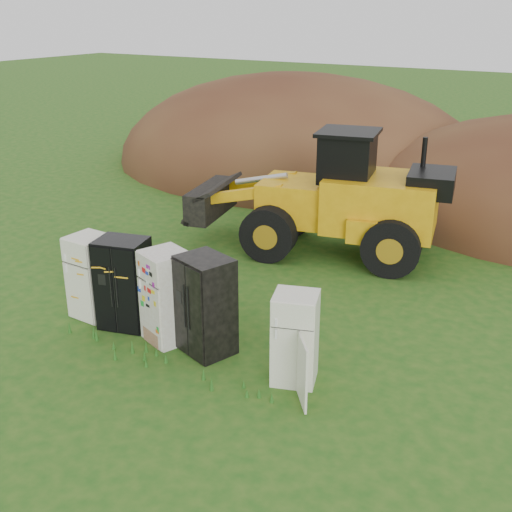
{
  "coord_description": "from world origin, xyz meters",
  "views": [
    {
      "loc": [
        6.88,
        -8.79,
        6.23
      ],
      "look_at": [
        0.36,
        2.0,
        1.28
      ],
      "focal_mm": 45.0,
      "sensor_mm": 36.0,
      "label": 1
    }
  ],
  "objects_px": {
    "fridge_black_side": "(124,283)",
    "fridge_open_door": "(295,338)",
    "fridge_dark_mid": "(206,305)",
    "fridge_leftmost": "(92,276)",
    "fridge_sticker": "(167,296)",
    "wheel_loader": "(314,191)"
  },
  "relations": [
    {
      "from": "fridge_black_side",
      "to": "fridge_open_door",
      "type": "relative_size",
      "value": 1.13
    },
    {
      "from": "fridge_dark_mid",
      "to": "fridge_open_door",
      "type": "height_order",
      "value": "fridge_dark_mid"
    },
    {
      "from": "fridge_open_door",
      "to": "fridge_leftmost",
      "type": "bearing_deg",
      "value": 160.82
    },
    {
      "from": "fridge_sticker",
      "to": "wheel_loader",
      "type": "xyz_separation_m",
      "value": [
        0.22,
        5.96,
        0.72
      ]
    },
    {
      "from": "fridge_open_door",
      "to": "fridge_sticker",
      "type": "bearing_deg",
      "value": 160.89
    },
    {
      "from": "fridge_leftmost",
      "to": "fridge_sticker",
      "type": "xyz_separation_m",
      "value": [
        2.04,
        -0.03,
        0.04
      ]
    },
    {
      "from": "fridge_leftmost",
      "to": "wheel_loader",
      "type": "xyz_separation_m",
      "value": [
        2.26,
        5.93,
        0.75
      ]
    },
    {
      "from": "fridge_open_door",
      "to": "wheel_loader",
      "type": "relative_size",
      "value": 0.24
    },
    {
      "from": "fridge_leftmost",
      "to": "fridge_black_side",
      "type": "xyz_separation_m",
      "value": [
        0.9,
        -0.0,
        0.05
      ]
    },
    {
      "from": "fridge_black_side",
      "to": "fridge_sticker",
      "type": "relative_size",
      "value": 1.01
    },
    {
      "from": "fridge_black_side",
      "to": "fridge_leftmost",
      "type": "bearing_deg",
      "value": 165.19
    },
    {
      "from": "fridge_dark_mid",
      "to": "fridge_black_side",
      "type": "bearing_deg",
      "value": -161.3
    },
    {
      "from": "fridge_leftmost",
      "to": "wheel_loader",
      "type": "relative_size",
      "value": 0.26
    },
    {
      "from": "fridge_leftmost",
      "to": "fridge_sticker",
      "type": "distance_m",
      "value": 2.04
    },
    {
      "from": "fridge_sticker",
      "to": "fridge_leftmost",
      "type": "bearing_deg",
      "value": -159.92
    },
    {
      "from": "fridge_sticker",
      "to": "fridge_open_door",
      "type": "relative_size",
      "value": 1.12
    },
    {
      "from": "fridge_leftmost",
      "to": "fridge_sticker",
      "type": "height_order",
      "value": "fridge_sticker"
    },
    {
      "from": "fridge_leftmost",
      "to": "wheel_loader",
      "type": "bearing_deg",
      "value": 71.96
    },
    {
      "from": "fridge_black_side",
      "to": "fridge_dark_mid",
      "type": "relative_size",
      "value": 0.98
    },
    {
      "from": "fridge_leftmost",
      "to": "fridge_open_door",
      "type": "height_order",
      "value": "fridge_leftmost"
    },
    {
      "from": "fridge_leftmost",
      "to": "fridge_black_side",
      "type": "relative_size",
      "value": 0.95
    },
    {
      "from": "fridge_sticker",
      "to": "wheel_loader",
      "type": "height_order",
      "value": "wheel_loader"
    }
  ]
}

